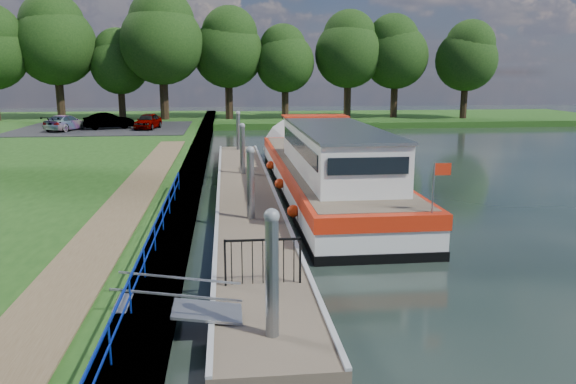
{
  "coord_description": "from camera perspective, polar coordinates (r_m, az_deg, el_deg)",
  "views": [
    {
      "loc": [
        -0.81,
        -10.58,
        5.42
      ],
      "look_at": [
        1.26,
        8.11,
        1.4
      ],
      "focal_mm": 35.0,
      "sensor_mm": 36.0,
      "label": 1
    }
  ],
  "objects": [
    {
      "name": "carpark",
      "position": [
        49.85,
        -18.19,
        6.16
      ],
      "size": [
        14.0,
        12.0,
        0.06
      ],
      "primitive_type": "cube",
      "color": "black",
      "rests_on": "riverbank"
    },
    {
      "name": "mooring_piles",
      "position": [
        23.96,
        -4.29,
        2.08
      ],
      "size": [
        0.3,
        27.3,
        3.55
      ],
      "color": "gray",
      "rests_on": "ground"
    },
    {
      "name": "far_bank",
      "position": [
        64.08,
        5.28,
        7.44
      ],
      "size": [
        60.0,
        18.0,
        0.6
      ],
      "primitive_type": "cube",
      "color": "#1C4212",
      "rests_on": "ground"
    },
    {
      "name": "footpath",
      "position": [
        19.48,
        -16.76,
        -2.18
      ],
      "size": [
        1.6,
        40.0,
        0.05
      ],
      "primitive_type": "cube",
      "color": "brown",
      "rests_on": "riverbank"
    },
    {
      "name": "bank_edge",
      "position": [
        26.13,
        -10.02,
        0.78
      ],
      "size": [
        1.1,
        90.0,
        0.78
      ],
      "primitive_type": "cube",
      "color": "#473D2D",
      "rests_on": "ground"
    },
    {
      "name": "ground",
      "position": [
        11.92,
        -1.79,
        -15.0
      ],
      "size": [
        160.0,
        160.0,
        0.0
      ],
      "primitive_type": "plane",
      "color": "black",
      "rests_on": "ground"
    },
    {
      "name": "car_a",
      "position": [
        48.05,
        -14.04,
        7.01
      ],
      "size": [
        2.14,
        3.98,
        1.29
      ],
      "primitive_type": "imported",
      "rotation": [
        0.0,
        0.0,
        -0.17
      ],
      "color": "#999999",
      "rests_on": "carpark"
    },
    {
      "name": "blue_fence",
      "position": [
        14.32,
        -13.89,
        -4.97
      ],
      "size": [
        0.04,
        18.04,
        0.72
      ],
      "color": "#0C2DBF",
      "rests_on": "riverbank"
    },
    {
      "name": "car_b",
      "position": [
        48.97,
        -17.73,
        6.9
      ],
      "size": [
        4.22,
        2.64,
        1.31
      ],
      "primitive_type": "imported",
      "rotation": [
        0.0,
        0.0,
        1.91
      ],
      "color": "#999999",
      "rests_on": "carpark"
    },
    {
      "name": "pontoon",
      "position": [
        24.17,
        -4.25,
        -0.48
      ],
      "size": [
        2.5,
        30.0,
        0.56
      ],
      "color": "brown",
      "rests_on": "ground"
    },
    {
      "name": "gangway",
      "position": [
        12.12,
        -10.94,
        -11.47
      ],
      "size": [
        2.58,
        1.0,
        0.92
      ],
      "color": "#A5A8AD",
      "rests_on": "ground"
    },
    {
      "name": "gate_panel",
      "position": [
        13.5,
        -2.57,
        -6.39
      ],
      "size": [
        1.85,
        0.05,
        1.15
      ],
      "color": "black",
      "rests_on": "ground"
    },
    {
      "name": "car_c",
      "position": [
        48.77,
        -21.67,
        6.57
      ],
      "size": [
        3.01,
        4.64,
        1.25
      ],
      "primitive_type": "imported",
      "rotation": [
        0.0,
        0.0,
        2.83
      ],
      "color": "#999999",
      "rests_on": "carpark"
    },
    {
      "name": "barge",
      "position": [
        26.13,
        3.48,
        2.5
      ],
      "size": [
        4.36,
        21.15,
        4.78
      ],
      "color": "black",
      "rests_on": "ground"
    },
    {
      "name": "horizon_trees",
      "position": [
        59.32,
        -7.32,
        14.42
      ],
      "size": [
        54.38,
        10.03,
        12.87
      ],
      "color": "#332316",
      "rests_on": "ground"
    }
  ]
}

